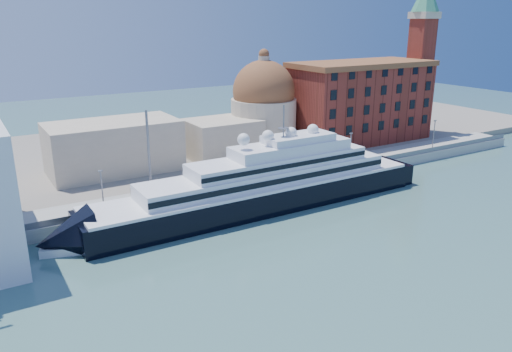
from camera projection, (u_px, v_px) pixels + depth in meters
ground at (336, 251)px, 83.30m from camera, size 400.00×400.00×0.00m
quay at (237, 187)px, 110.64m from camera, size 180.00×10.00×2.50m
land at (168, 149)px, 144.14m from camera, size 260.00×72.00×2.00m
quay_fence at (247, 185)px, 106.42m from camera, size 180.00×0.10×1.20m
superyacht at (250, 191)px, 99.29m from camera, size 81.20×11.26×24.27m
service_barge at (80, 246)px, 83.12m from camera, size 12.32×7.17×2.63m
warehouse at (360, 101)px, 147.25m from camera, size 43.00×19.00×23.25m
campanile at (422, 46)px, 154.61m from camera, size 8.40×8.40×47.00m
church at (214, 123)px, 130.23m from camera, size 66.00×18.00×25.50m
lamp_posts at (186, 160)px, 100.38m from camera, size 120.80×2.40×18.00m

